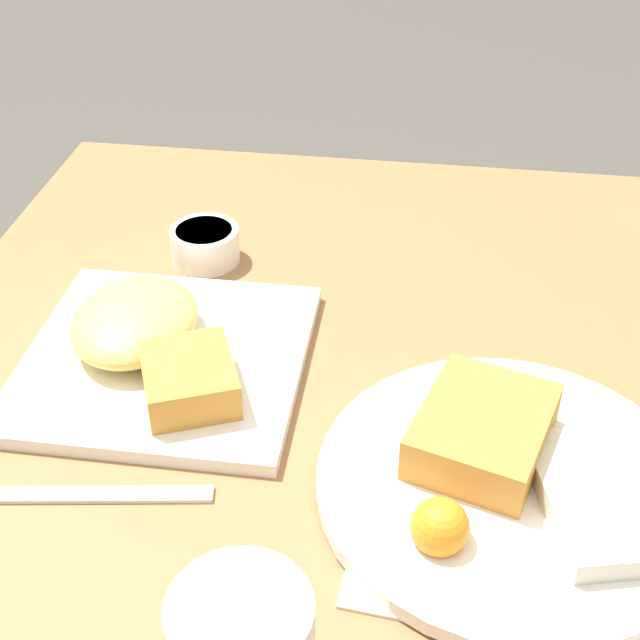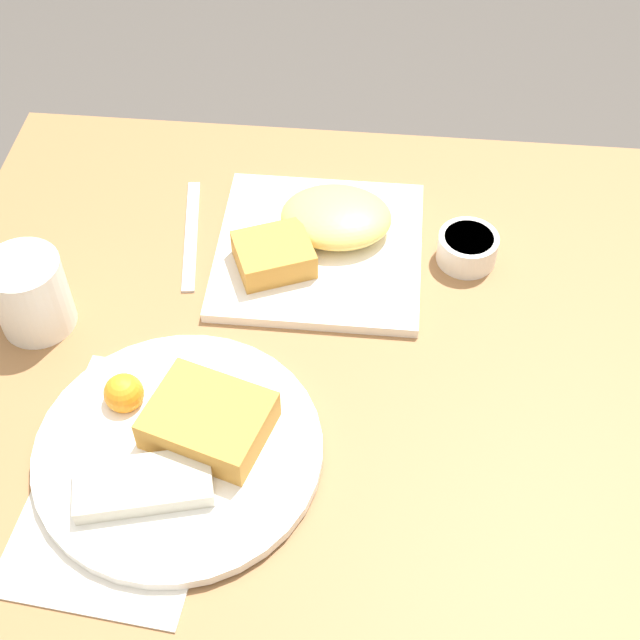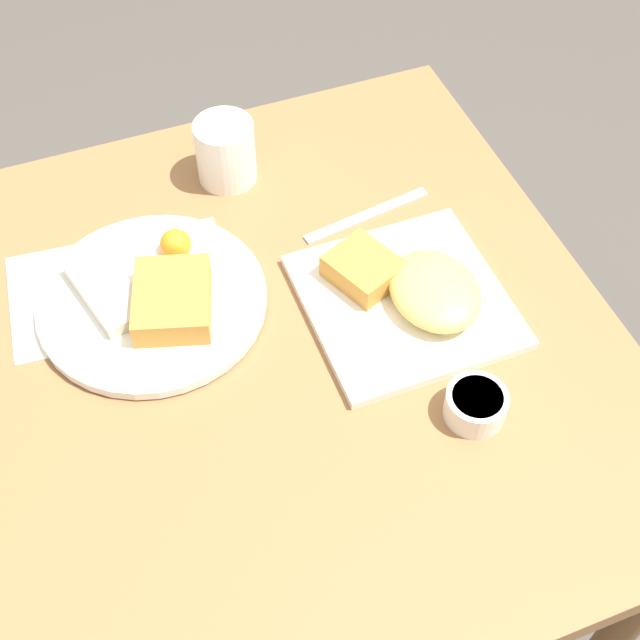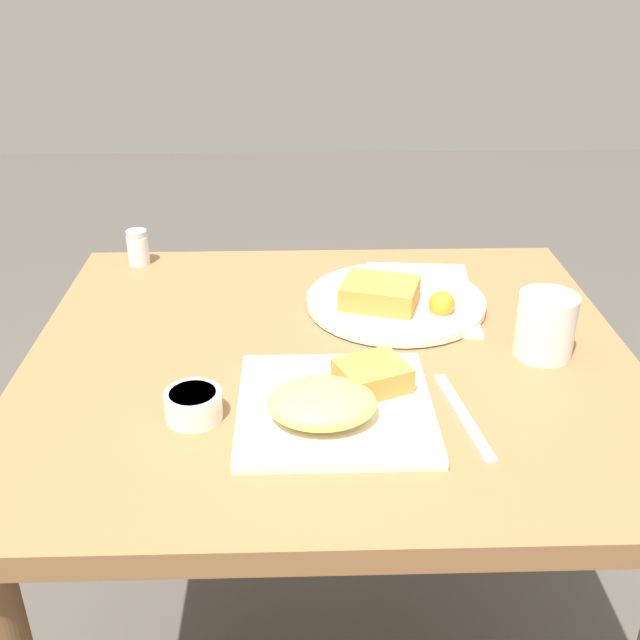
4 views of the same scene
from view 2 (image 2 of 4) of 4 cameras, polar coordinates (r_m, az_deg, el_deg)
The scene contains 8 objects.
ground_plane at distance 1.69m, azimuth -0.58°, elevation -17.73°, with size 8.00×8.00×0.00m, color #4C4742.
dining_table at distance 1.12m, azimuth -0.84°, elevation -4.87°, with size 0.93×0.84×0.74m.
menu_card at distance 0.97m, azimuth -12.10°, elevation -9.90°, with size 0.22×0.31×0.00m.
plate_square_near at distance 1.15m, azimuth -0.03°, elevation 5.29°, with size 0.26×0.26×0.06m.
plate_oval_far at distance 0.96m, azimuth -8.91°, elevation -7.81°, with size 0.31×0.31×0.05m.
sauce_ramekin at distance 1.15m, azimuth 9.42°, elevation 4.60°, with size 0.08×0.08×0.04m.
butter_knife at distance 1.19m, azimuth -8.24°, elevation 5.44°, with size 0.05×0.20×0.00m.
coffee_mug at distance 1.09m, azimuth -18.04°, elevation 1.60°, with size 0.09×0.09×0.10m.
Camera 2 is at (-0.08, 0.65, 1.56)m, focal length 50.00 mm.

